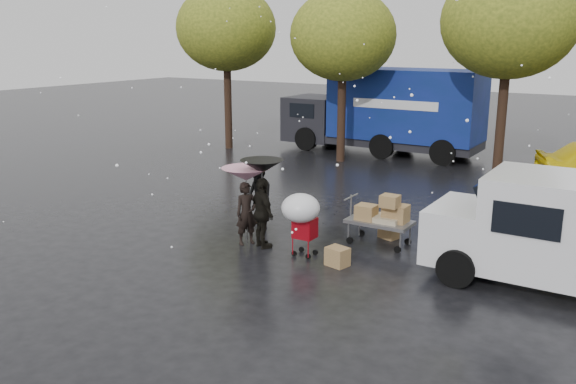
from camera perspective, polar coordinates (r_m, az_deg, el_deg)
The scene contains 13 objects.
ground at distance 14.04m, azimuth -1.09°, elevation -5.42°, with size 90.00×90.00×0.00m, color black.
person_pink at distance 14.24m, azimuth -3.89°, elevation -2.02°, with size 0.54×0.36×1.49m, color black.
person_middle at distance 15.38m, azimuth -2.78°, elevation -0.48°, with size 0.80×0.62×1.64m, color black.
person_black at distance 13.95m, azimuth -2.41°, elevation -1.97°, with size 0.97×0.41×1.66m, color black.
umbrella_pink at distance 14.01m, azimuth -3.95°, elevation 1.68°, with size 1.14×1.14×1.84m.
umbrella_black at distance 13.69m, azimuth -2.46°, elevation 2.39°, with size 0.98×0.98×2.07m.
vendor_cart at distance 14.30m, azimuth 8.87°, elevation -2.17°, with size 1.52×0.80×1.27m.
shopping_cart at distance 13.23m, azimuth 1.25°, elevation -1.83°, with size 0.84×0.84×1.46m.
white_van at distance 12.69m, azimuth 24.84°, elevation -3.44°, with size 4.91×2.18×2.20m.
blue_truck at distance 25.69m, azimuth 9.22°, elevation 7.46°, with size 8.30×2.60×3.50m.
box_ground_near at distance 13.08m, azimuth 4.65°, elevation -6.04°, with size 0.45×0.36×0.40m, color brown.
box_ground_far at distance 14.99m, azimuth 9.44°, elevation -3.63°, with size 0.44×0.34×0.34m, color brown.
tree_row at distance 22.43m, azimuth 12.35°, elevation 14.71°, with size 21.60×4.40×7.12m.
Camera 1 is at (7.23, -11.07, 4.74)m, focal length 38.00 mm.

